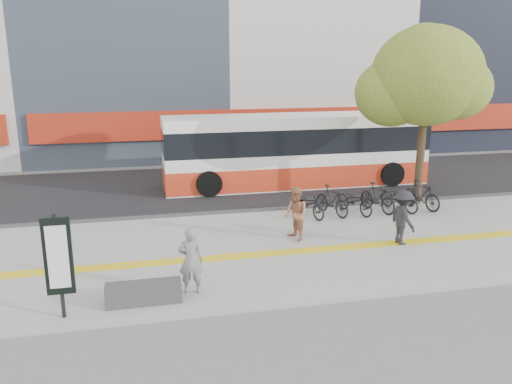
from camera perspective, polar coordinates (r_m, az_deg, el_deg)
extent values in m
plane|color=slate|center=(13.05, -0.63, -8.93)|extent=(120.00, 120.00, 0.00)
cube|color=gray|center=(14.39, -1.90, -6.46)|extent=(40.00, 7.00, 0.08)
cube|color=yellow|center=(13.92, -1.50, -7.01)|extent=(40.00, 0.45, 0.01)
cube|color=black|center=(21.48, -5.69, 0.56)|extent=(40.00, 8.00, 0.06)
cube|color=#323234|center=(17.65, -4.05, -2.38)|extent=(40.00, 0.25, 0.14)
cube|color=#B42915|center=(26.34, -2.84, 7.56)|extent=(19.00, 0.50, 1.40)
cube|color=#323234|center=(11.59, -12.24, -10.79)|extent=(1.60, 0.45, 0.45)
cylinder|color=black|center=(11.09, -20.81, -7.69)|extent=(0.08, 0.08, 2.20)
cube|color=black|center=(11.02, -20.92, -6.63)|extent=(0.55, 0.08, 1.60)
cube|color=white|center=(10.97, -20.95, -6.72)|extent=(0.40, 0.02, 1.30)
cylinder|color=#312416|center=(19.38, 17.58, 3.41)|extent=(0.28, 0.28, 3.20)
ellipsoid|color=#476120|center=(19.07, 18.26, 12.04)|extent=(3.80, 3.80, 3.42)
ellipsoid|color=#476120|center=(19.05, 14.71, 10.48)|extent=(2.60, 2.60, 2.34)
ellipsoid|color=#476120|center=(19.22, 21.12, 10.62)|extent=(2.40, 2.40, 2.16)
ellipsoid|color=#476120|center=(19.90, 18.01, 14.45)|extent=(2.20, 2.20, 1.98)
cube|color=white|center=(21.47, 4.43, 4.60)|extent=(10.81, 2.25, 2.88)
cube|color=red|center=(21.66, 4.38, 2.13)|extent=(10.83, 2.27, 0.90)
cube|color=black|center=(21.39, 4.46, 5.90)|extent=(10.83, 2.27, 0.99)
cylinder|color=black|center=(19.79, -5.19, 0.92)|extent=(0.99, 0.32, 0.99)
cylinder|color=black|center=(21.97, -5.98, 2.27)|extent=(0.99, 0.32, 0.99)
cylinder|color=black|center=(22.06, 14.70, 1.92)|extent=(0.99, 0.32, 0.99)
cylinder|color=black|center=(24.03, 12.26, 3.08)|extent=(0.99, 0.32, 0.99)
imported|color=black|center=(17.23, 5.78, -1.27)|extent=(1.11, 1.79, 0.89)
imported|color=black|center=(17.49, 8.34, -0.94)|extent=(0.98, 1.70, 0.99)
imported|color=black|center=(17.81, 10.81, -0.93)|extent=(1.11, 1.79, 0.89)
imported|color=black|center=(18.13, 13.21, -0.62)|extent=(0.98, 1.70, 0.99)
imported|color=black|center=(18.51, 15.49, -0.61)|extent=(1.11, 1.79, 0.89)
imported|color=black|center=(18.90, 17.70, -0.32)|extent=(0.98, 1.70, 0.99)
imported|color=black|center=(11.66, -7.17, -7.47)|extent=(0.61, 0.45, 1.53)
imported|color=#A36748|center=(14.91, 4.41, -2.42)|extent=(0.75, 0.87, 1.56)
imported|color=black|center=(15.10, 15.85, -2.70)|extent=(0.66, 1.05, 1.56)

